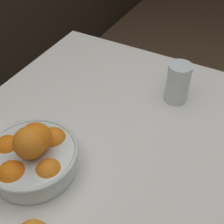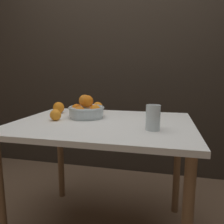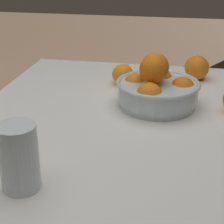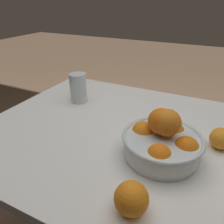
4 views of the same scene
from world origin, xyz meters
name	(u,v)px [view 3 (image 3 of 4)]	position (x,y,z in m)	size (l,w,h in m)	color
dining_table	(119,156)	(0.00, 0.00, 0.68)	(1.08, 0.84, 0.77)	white
fruit_bowl	(157,88)	(-0.14, 0.08, 0.83)	(0.24, 0.24, 0.16)	silver
juice_glass	(19,160)	(0.31, -0.14, 0.83)	(0.08, 0.08, 0.13)	#F4A314
orange_loose_front	(123,75)	(-0.30, -0.04, 0.81)	(0.07, 0.07, 0.07)	orange
orange_loose_aside	(197,68)	(-0.40, 0.20, 0.82)	(0.08, 0.08, 0.08)	orange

